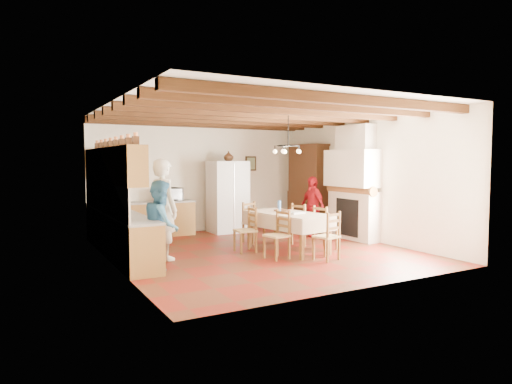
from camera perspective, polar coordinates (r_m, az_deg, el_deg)
floor at (r=9.85m, az=0.34°, el=-7.46°), size 6.00×6.50×0.02m
ceiling at (r=9.71m, az=0.35°, el=10.28°), size 6.00×6.50×0.02m
wall_back at (r=12.61m, az=-6.93°, el=1.94°), size 6.00×0.02×3.00m
wall_front at (r=7.01m, az=13.50°, el=0.23°), size 6.00×0.02×3.00m
wall_left at (r=8.60m, az=-17.42°, el=0.84°), size 0.02×6.50×3.00m
wall_right at (r=11.44m, az=13.61°, el=1.65°), size 0.02×6.50×3.00m
ceiling_beams at (r=9.70m, az=0.35°, el=9.70°), size 6.00×6.30×0.16m
lower_cabinets_left at (r=9.80m, az=-16.75°, el=-5.07°), size 0.60×4.30×0.86m
lower_cabinets_back at (r=11.90m, az=-13.27°, el=-3.43°), size 2.30×0.60×0.86m
countertop_left at (r=9.74m, az=-16.80°, el=-2.46°), size 0.62×4.30×0.04m
countertop_back at (r=11.85m, az=-13.30°, el=-1.27°), size 2.34×0.62×0.04m
backsplash_left at (r=9.66m, az=-18.49°, el=-0.64°), size 0.03×4.30×0.60m
backsplash_back at (r=12.10m, az=-13.69°, el=0.35°), size 2.30×0.03×0.60m
upper_cabinets at (r=9.66m, az=-17.64°, el=3.24°), size 0.35×4.20×0.70m
fireplace at (r=11.40m, az=11.85°, el=1.17°), size 0.56×1.60×2.80m
wall_picture at (r=13.23m, az=-0.65°, el=3.58°), size 0.34×0.03×0.42m
refrigerator at (r=12.35m, az=-3.56°, el=-0.59°), size 0.97×0.80×1.92m
hutch at (r=12.88m, az=6.59°, el=0.62°), size 0.63×1.35×2.39m
dining_table at (r=9.78m, az=4.00°, el=-3.08°), size 1.25×2.02×0.83m
chandelier at (r=9.71m, az=4.04°, el=5.78°), size 0.47×0.47×0.03m
chair_left_near at (r=9.03m, az=2.61°, el=-5.35°), size 0.46×0.48×0.96m
chair_left_far at (r=9.68m, az=-1.37°, el=-4.72°), size 0.42×0.44×0.96m
chair_right_near at (r=10.08m, az=8.67°, el=-4.41°), size 0.47×0.49×0.96m
chair_right_far at (r=10.58m, az=5.85°, el=-3.99°), size 0.51×0.53×0.96m
chair_end_near at (r=9.02m, az=8.79°, el=-5.40°), size 0.51×0.49×0.96m
chair_end_far at (r=10.78m, az=-0.28°, el=-3.82°), size 0.51×0.49×0.96m
person_man at (r=9.09m, az=-11.46°, el=-2.13°), size 0.65×0.82×1.98m
person_woman_blue at (r=8.35m, az=-11.74°, el=-4.00°), size 0.82×0.93×1.59m
person_woman_red at (r=11.83m, az=7.06°, el=-1.76°), size 0.38×0.90×1.53m
microwave at (r=12.00m, az=-10.76°, el=-0.28°), size 0.68×0.55×0.33m
fridge_vase at (r=12.32m, az=-3.45°, el=4.51°), size 0.27×0.27×0.27m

